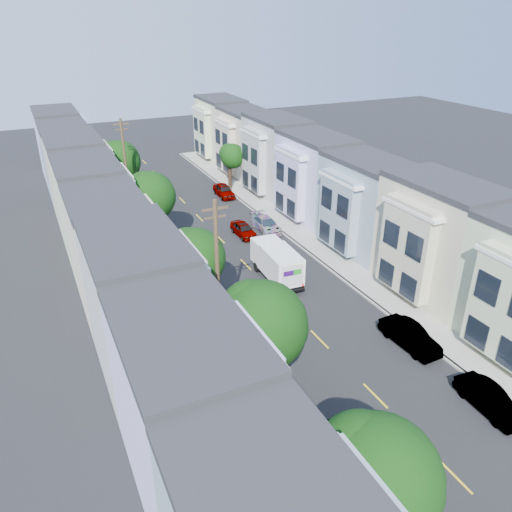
{
  "coord_description": "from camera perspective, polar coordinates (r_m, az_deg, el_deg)",
  "views": [
    {
      "loc": [
        -15.45,
        -22.92,
        19.64
      ],
      "look_at": [
        -0.37,
        9.16,
        2.2
      ],
      "focal_mm": 35.0,
      "sensor_mm": 36.0,
      "label": 1
    }
  ],
  "objects": [
    {
      "name": "parked_right_a",
      "position": [
        30.9,
        25.11,
        -14.65
      ],
      "size": [
        1.63,
        4.11,
        1.35
      ],
      "primitive_type": "imported",
      "rotation": [
        0.0,
        0.0,
        -0.05
      ],
      "color": "#303238",
      "rests_on": "ground"
    },
    {
      "name": "parked_left_b",
      "position": [
        25.32,
        9.84,
        -22.79
      ],
      "size": [
        2.02,
        4.62,
        1.37
      ],
      "primitive_type": "imported",
      "rotation": [
        0.0,
        0.0,
        -0.02
      ],
      "color": "black",
      "rests_on": "ground"
    },
    {
      "name": "tree_c",
      "position": [
        34.41,
        -7.11,
        -0.29
      ],
      "size": [
        4.21,
        4.21,
        6.54
      ],
      "color": "black",
      "rests_on": "ground"
    },
    {
      "name": "tree_a",
      "position": [
        19.97,
        13.44,
        -23.56
      ],
      "size": [
        4.7,
        4.7,
        6.99
      ],
      "color": "black",
      "rests_on": "ground"
    },
    {
      "name": "parked_right_b",
      "position": [
        34.14,
        17.18,
        -8.77
      ],
      "size": [
        1.78,
        4.49,
        1.47
      ],
      "primitive_type": "imported",
      "rotation": [
        0.0,
        0.0,
        0.05
      ],
      "color": "white",
      "rests_on": "ground"
    },
    {
      "name": "townhouse_row_left",
      "position": [
        42.92,
        -16.58,
        -2.22
      ],
      "size": [
        5.0,
        70.0,
        8.5
      ],
      "primitive_type": "cube",
      "color": "#8397A6",
      "rests_on": "ground"
    },
    {
      "name": "fedex_truck",
      "position": [
        40.03,
        2.37,
        -0.66
      ],
      "size": [
        2.26,
        5.87,
        2.81
      ],
      "rotation": [
        0.0,
        0.0,
        -0.06
      ],
      "color": "white",
      "rests_on": "ground"
    },
    {
      "name": "parked_right_d",
      "position": [
        59.09,
        -3.68,
        7.46
      ],
      "size": [
        1.86,
        4.46,
        1.42
      ],
      "primitive_type": "imported",
      "rotation": [
        0.0,
        0.0,
        -0.04
      ],
      "color": "black",
      "rests_on": "ground"
    },
    {
      "name": "utility_pole_near",
      "position": [
        30.24,
        -4.41,
        -2.51
      ],
      "size": [
        1.6,
        0.26,
        10.0
      ],
      "color": "#42301E",
      "rests_on": "ground"
    },
    {
      "name": "utility_pole_far",
      "position": [
        53.72,
        -14.64,
        9.71
      ],
      "size": [
        1.6,
        0.26,
        10.0
      ],
      "color": "#42301E",
      "rests_on": "ground"
    },
    {
      "name": "lead_sedan",
      "position": [
        48.29,
        -1.44,
        3.04
      ],
      "size": [
        1.58,
        4.04,
        1.31
      ],
      "primitive_type": "imported",
      "rotation": [
        0.0,
        0.0,
        0.01
      ],
      "color": "black",
      "rests_on": "ground"
    },
    {
      "name": "curb_left",
      "position": [
        43.69,
        -10.05,
        -0.84
      ],
      "size": [
        0.3,
        70.0,
        0.15
      ],
      "primitive_type": "cube",
      "color": "gray",
      "rests_on": "ground"
    },
    {
      "name": "tree_e",
      "position": [
        57.83,
        -15.46,
        10.32
      ],
      "size": [
        4.7,
        4.7,
        7.1
      ],
      "color": "black",
      "rests_on": "ground"
    },
    {
      "name": "tree_d",
      "position": [
        44.91,
        -12.11,
        6.61
      ],
      "size": [
        4.47,
        4.47,
        7.28
      ],
      "color": "black",
      "rests_on": "ground"
    },
    {
      "name": "sidewalk_right",
      "position": [
        48.38,
        5.35,
        2.22
      ],
      "size": [
        2.6,
        70.0,
        0.15
      ],
      "primitive_type": "cube",
      "color": "gray",
      "rests_on": "ground"
    },
    {
      "name": "parked_left_d",
      "position": [
        42.12,
        -7.92,
        -0.88
      ],
      "size": [
        1.94,
        4.35,
        1.29
      ],
      "primitive_type": "imported",
      "rotation": [
        0.0,
        0.0,
        -0.03
      ],
      "color": "maroon",
      "rests_on": "ground"
    },
    {
      "name": "ground",
      "position": [
        33.91,
        7.27,
        -9.44
      ],
      "size": [
        160.0,
        160.0,
        0.0
      ],
      "primitive_type": "plane",
      "color": "black",
      "rests_on": "ground"
    },
    {
      "name": "parked_left_c",
      "position": [
        31.38,
        -0.16,
        -11.07
      ],
      "size": [
        2.04,
        4.34,
        1.27
      ],
      "primitive_type": "imported",
      "rotation": [
        0.0,
        0.0,
        0.06
      ],
      "color": "#BABEC1",
      "rests_on": "ground"
    },
    {
      "name": "curb_right",
      "position": [
        47.78,
        4.0,
        1.96
      ],
      "size": [
        0.3,
        70.0,
        0.15
      ],
      "primitive_type": "cube",
      "color": "gray",
      "rests_on": "ground"
    },
    {
      "name": "tree_far_r",
      "position": [
        60.82,
        -2.79,
        11.27
      ],
      "size": [
        2.95,
        2.95,
        5.54
      ],
      "color": "black",
      "rests_on": "ground"
    },
    {
      "name": "tree_b",
      "position": [
        25.41,
        0.53,
        -8.05
      ],
      "size": [
        4.7,
        4.7,
        7.71
      ],
      "color": "black",
      "rests_on": "ground"
    },
    {
      "name": "road_slab",
      "position": [
        45.41,
        -2.71,
        0.55
      ],
      "size": [
        12.0,
        70.0,
        0.02
      ],
      "primitive_type": "cube",
      "color": "black",
      "rests_on": "ground"
    },
    {
      "name": "centerline",
      "position": [
        45.41,
        -2.71,
        0.54
      ],
      "size": [
        0.12,
        70.0,
        0.01
      ],
      "primitive_type": "cube",
      "color": "gold",
      "rests_on": "ground"
    },
    {
      "name": "townhouse_row_right",
      "position": [
        50.31,
        9.1,
        2.87
      ],
      "size": [
        5.0,
        70.0,
        8.5
      ],
      "primitive_type": "cube",
      "color": "#8397A6",
      "rests_on": "ground"
    },
    {
      "name": "sidewalk_left",
      "position": [
        43.43,
        -11.69,
        -1.17
      ],
      "size": [
        2.6,
        70.0,
        0.15
      ],
      "primitive_type": "cube",
      "color": "gray",
      "rests_on": "ground"
    },
    {
      "name": "parked_right_c",
      "position": [
        49.51,
        1.15,
        3.65
      ],
      "size": [
        1.88,
        4.38,
        1.31
      ],
      "primitive_type": "imported",
      "rotation": [
        0.0,
        0.0,
        -0.01
      ],
      "color": "black",
      "rests_on": "ground"
    }
  ]
}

